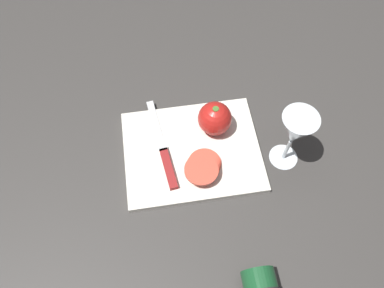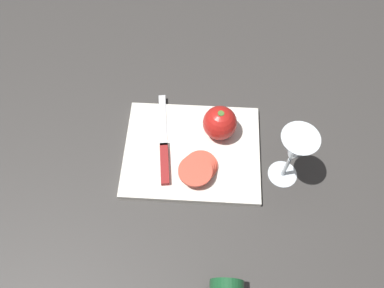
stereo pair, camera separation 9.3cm
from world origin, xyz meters
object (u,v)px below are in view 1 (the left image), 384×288
at_px(tomato_slice_stack_near, 203,167).
at_px(knife, 166,160).
at_px(whole_tomato, 215,118).
at_px(wine_glass, 295,132).

bearing_deg(tomato_slice_stack_near, knife, -22.13).
bearing_deg(whole_tomato, knife, 30.59).
distance_m(knife, tomato_slice_stack_near, 0.09).
xyz_separation_m(wine_glass, whole_tomato, (0.16, -0.11, -0.07)).
xyz_separation_m(whole_tomato, tomato_slice_stack_near, (0.05, 0.12, -0.03)).
bearing_deg(knife, whole_tomato, -66.66).
bearing_deg(wine_glass, tomato_slice_stack_near, 2.60).
height_order(wine_glass, knife, wine_glass).
distance_m(whole_tomato, tomato_slice_stack_near, 0.13).
height_order(whole_tomato, knife, whole_tomato).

